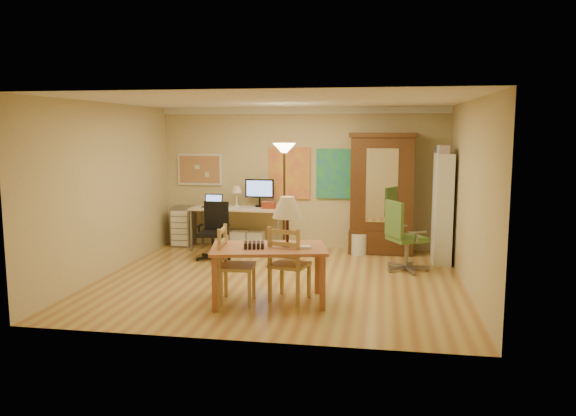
% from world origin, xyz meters
% --- Properties ---
extents(floor, '(5.50, 5.50, 0.00)m').
position_xyz_m(floor, '(0.00, 0.00, 0.00)').
color(floor, '#9E6938').
rests_on(floor, ground).
extents(crown_molding, '(5.50, 0.08, 0.12)m').
position_xyz_m(crown_molding, '(0.00, 2.46, 2.64)').
color(crown_molding, white).
rests_on(crown_molding, floor).
extents(corkboard, '(0.90, 0.04, 0.62)m').
position_xyz_m(corkboard, '(-2.05, 2.47, 1.50)').
color(corkboard, '#B47E54').
rests_on(corkboard, floor).
extents(art_panel_left, '(0.80, 0.04, 1.00)m').
position_xyz_m(art_panel_left, '(-0.25, 2.47, 1.45)').
color(art_panel_left, yellow).
rests_on(art_panel_left, floor).
extents(art_panel_right, '(0.75, 0.04, 0.95)m').
position_xyz_m(art_panel_right, '(0.65, 2.47, 1.45)').
color(art_panel_right, teal).
rests_on(art_panel_right, floor).
extents(dining_table, '(1.65, 1.18, 1.41)m').
position_xyz_m(dining_table, '(0.15, -1.05, 0.89)').
color(dining_table, brown).
rests_on(dining_table, floor).
extents(ladder_chair_back, '(0.57, 0.55, 1.02)m').
position_xyz_m(ladder_chair_back, '(0.31, -0.97, 0.48)').
color(ladder_chair_back, '#9F8348').
rests_on(ladder_chair_back, floor).
extents(ladder_chair_left, '(0.49, 0.51, 1.02)m').
position_xyz_m(ladder_chair_left, '(-0.39, -1.14, 0.48)').
color(ladder_chair_left, '#9F8348').
rests_on(ladder_chair_left, floor).
extents(torchiere_lamp, '(0.37, 0.37, 2.06)m').
position_xyz_m(torchiere_lamp, '(-0.08, 0.93, 1.65)').
color(torchiere_lamp, '#412A1A').
rests_on(torchiere_lamp, floor).
extents(computer_desk, '(1.77, 0.78, 1.34)m').
position_xyz_m(computer_desk, '(-1.16, 2.16, 0.49)').
color(computer_desk, beige).
rests_on(computer_desk, floor).
extents(office_chair_black, '(0.62, 0.62, 1.01)m').
position_xyz_m(office_chair_black, '(-1.40, 1.19, 0.27)').
color(office_chair_black, black).
rests_on(office_chair_black, floor).
extents(office_chair_green, '(0.71, 0.71, 1.15)m').
position_xyz_m(office_chair_green, '(1.90, 0.93, 0.31)').
color(office_chair_green, slate).
rests_on(office_chair_green, floor).
extents(drawer_cart, '(0.39, 0.47, 0.78)m').
position_xyz_m(drawer_cart, '(-2.34, 2.24, 0.39)').
color(drawer_cart, slate).
rests_on(drawer_cart, floor).
extents(armoire, '(1.21, 0.57, 2.23)m').
position_xyz_m(armoire, '(1.52, 2.24, 0.97)').
color(armoire, '#37190F').
rests_on(armoire, floor).
extents(bookshelf, '(0.28, 0.75, 1.88)m').
position_xyz_m(bookshelf, '(2.55, 1.63, 0.94)').
color(bookshelf, white).
rests_on(bookshelf, floor).
extents(wastebin, '(0.31, 0.31, 0.38)m').
position_xyz_m(wastebin, '(1.13, 2.03, 0.19)').
color(wastebin, silver).
rests_on(wastebin, floor).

